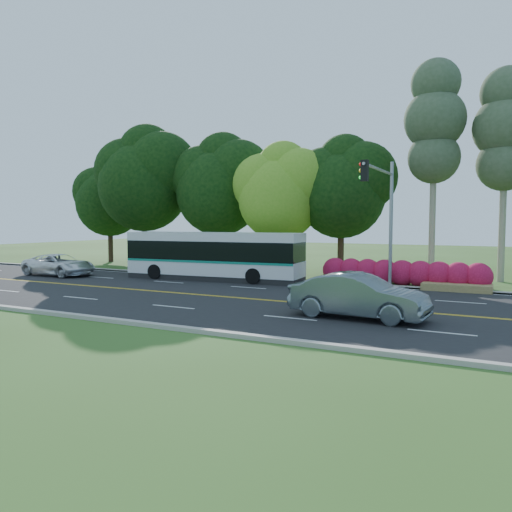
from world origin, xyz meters
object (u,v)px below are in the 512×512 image
at_px(sedan, 358,296).
at_px(suv, 59,265).
at_px(transit_bus, 213,256).
at_px(traffic_signal, 384,203).

relative_size(sedan, suv, 0.99).
bearing_deg(sedan, transit_bus, 58.81).
bearing_deg(suv, sedan, -102.95).
distance_m(transit_bus, suv, 11.03).
distance_m(transit_bus, sedan, 14.16).
relative_size(traffic_signal, transit_bus, 0.61).
relative_size(traffic_signal, sedan, 1.34).
relative_size(transit_bus, sedan, 2.22).
height_order(transit_bus, sedan, transit_bus).
bearing_deg(traffic_signal, transit_bus, 177.89).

